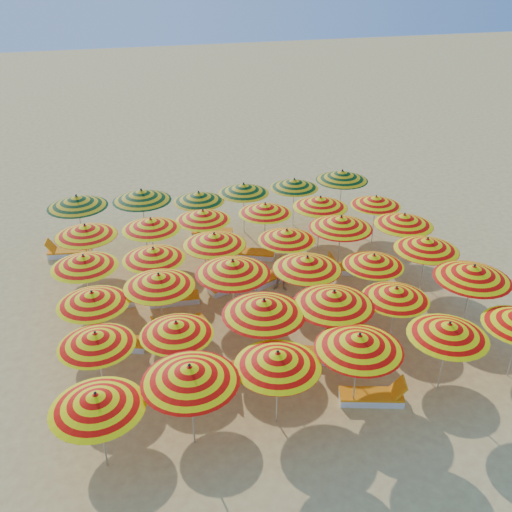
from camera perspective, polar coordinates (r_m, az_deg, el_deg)
name	(u,v)px	position (r m, az deg, el deg)	size (l,w,h in m)	color
ground	(260,303)	(19.72, 0.41, -4.76)	(120.00, 120.00, 0.00)	#E3C365
umbrella_0	(96,401)	(13.40, -15.66, -13.81)	(2.38, 2.38, 2.28)	silver
umbrella_1	(190,374)	(13.47, -6.63, -11.62)	(2.52, 2.52, 2.46)	silver
umbrella_2	(278,359)	(14.01, 2.18, -10.29)	(2.43, 2.43, 2.30)	silver
umbrella_3	(359,342)	(14.64, 10.28, -8.47)	(2.32, 2.32, 2.40)	silver
umbrella_4	(449,330)	(15.85, 18.72, -7.02)	(2.30, 2.30, 2.26)	silver
umbrella_6	(96,339)	(15.44, -15.71, -8.01)	(2.61, 2.61, 2.15)	silver
umbrella_7	(176,328)	(15.45, -7.97, -7.18)	(2.37, 2.37, 2.12)	silver
umbrella_8	(264,307)	(15.58, 0.80, -5.14)	(2.89, 2.89, 2.47)	silver
umbrella_9	(334,298)	(16.13, 7.79, -4.22)	(2.71, 2.71, 2.46)	silver
umbrella_10	(396,293)	(17.25, 13.82, -3.64)	(2.36, 2.36, 2.12)	silver
umbrella_11	(473,272)	(18.40, 20.90, -1.55)	(3.08, 3.08, 2.47)	silver
umbrella_12	(92,298)	(17.06, -16.04, -4.06)	(2.66, 2.66, 2.21)	silver
umbrella_13	(159,280)	(17.31, -9.69, -2.43)	(2.22, 2.22, 2.30)	silver
umbrella_14	(233,267)	(17.48, -2.34, -1.12)	(2.56, 2.56, 2.48)	silver
umbrella_15	(307,263)	(18.01, 5.14, -0.70)	(2.59, 2.59, 2.34)	silver
umbrella_16	(374,260)	(18.90, 11.69, -0.41)	(2.19, 2.19, 2.12)	silver
umbrella_17	(427,244)	(19.94, 16.72, 1.12)	(2.49, 2.49, 2.33)	silver
umbrella_18	(84,261)	(18.98, -16.83, -0.51)	(2.59, 2.59, 2.26)	silver
umbrella_19	(153,254)	(19.05, -10.22, 0.24)	(2.53, 2.53, 2.20)	silver
umbrella_20	(214,239)	(19.48, -4.20, 1.67)	(2.47, 2.47, 2.33)	silver
umbrella_21	(287,235)	(20.10, 3.09, 2.11)	(2.04, 2.04, 2.15)	silver
umbrella_22	(341,222)	(20.64, 8.50, 3.34)	(2.55, 2.55, 2.44)	silver
umbrella_23	(404,220)	(21.59, 14.58, 3.54)	(2.89, 2.89, 2.31)	silver
umbrella_24	(85,230)	(20.93, -16.69, 2.46)	(2.50, 2.50, 2.33)	silver
umbrella_25	(151,224)	(21.02, -10.46, 3.17)	(2.63, 2.63, 2.26)	silver
umbrella_26	(203,215)	(21.58, -5.32, 4.07)	(2.64, 2.64, 2.20)	silver
umbrella_27	(265,209)	(22.09, 0.91, 4.77)	(2.39, 2.39, 2.20)	silver
umbrella_28	(320,202)	(22.54, 6.45, 5.37)	(2.34, 2.34, 2.31)	silver
umbrella_29	(376,201)	(23.42, 11.90, 5.42)	(2.63, 2.63, 2.14)	silver
umbrella_30	(77,201)	(23.17, -17.47, 5.24)	(2.99, 2.99, 2.47)	silver
umbrella_31	(142,195)	(23.12, -11.37, 5.97)	(3.08, 3.08, 2.47)	silver
umbrella_32	(199,197)	(23.26, -5.75, 5.91)	(2.11, 2.11, 2.21)	silver
umbrella_33	(244,188)	(23.86, -1.25, 6.77)	(2.83, 2.83, 2.26)	silver
umbrella_34	(294,184)	(24.57, 3.84, 7.24)	(2.11, 2.11, 2.21)	silver
umbrella_35	(342,175)	(25.21, 8.61, 7.97)	(2.75, 2.75, 2.41)	silver
lounger_0	(373,396)	(16.11, 11.60, -13.60)	(1.83, 1.07, 0.69)	white
lounger_1	(243,367)	(16.75, -1.36, -11.00)	(1.83, 1.16, 0.69)	white
lounger_2	(311,354)	(17.26, 5.52, -9.77)	(1.82, 1.23, 0.69)	white
lounger_3	(117,343)	(18.14, -13.71, -8.43)	(1.83, 1.16, 0.69)	white
lounger_4	(179,327)	(18.45, -7.70, -7.08)	(1.82, 0.99, 0.69)	white
lounger_5	(320,309)	(19.28, 6.47, -5.28)	(1.77, 0.72, 0.69)	white
lounger_6	(110,304)	(20.03, -14.42, -4.67)	(1.81, 0.86, 0.69)	white
lounger_7	(173,299)	(19.90, -8.32, -4.23)	(1.78, 0.76, 0.69)	white
lounger_8	(232,284)	(20.53, -2.40, -2.82)	(1.83, 1.08, 0.69)	white
lounger_9	(271,277)	(20.92, 1.51, -2.15)	(1.82, 1.22, 0.69)	white
lounger_10	(349,269)	(21.77, 9.32, -1.25)	(1.82, 1.25, 0.69)	white
lounger_11	(252,253)	(22.55, -0.43, 0.27)	(1.82, 1.25, 0.69)	white
lounger_12	(69,252)	(23.85, -18.19, 0.39)	(1.80, 0.85, 0.69)	white
lounger_13	(211,232)	(24.31, -4.50, 2.37)	(1.83, 1.09, 0.69)	white
beachgoer_a	(239,293)	(18.98, -1.76, -3.71)	(0.51, 0.34, 1.40)	tan
beachgoer_b	(282,274)	(20.16, 2.65, -1.79)	(0.64, 0.50, 1.31)	tan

